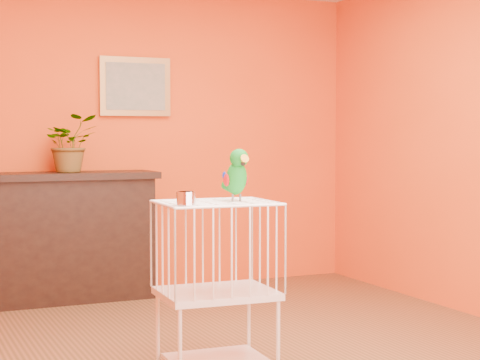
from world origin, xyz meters
name	(u,v)px	position (x,y,z in m)	size (l,w,h in m)	color
ground	(242,353)	(0.00, 0.00, 0.00)	(4.50, 4.50, 0.00)	brown
room_shell	(242,94)	(0.00, 0.00, 1.58)	(4.50, 4.50, 4.50)	#ED4F16
console_cabinet	(69,236)	(-0.62, 2.01, 0.52)	(1.40, 0.50, 1.04)	black
potted_plant	(70,150)	(-0.61, 2.03, 1.22)	(0.42, 0.46, 0.36)	#26722D
framed_picture	(135,87)	(0.00, 2.22, 1.75)	(0.62, 0.04, 0.50)	#A8783C
birdcage	(217,285)	(-0.29, -0.31, 0.50)	(0.65, 0.51, 0.96)	white
feed_cup	(186,198)	(-0.53, -0.48, 1.01)	(0.10, 0.10, 0.07)	silver
parrot	(237,174)	(-0.17, -0.31, 1.12)	(0.15, 0.26, 0.30)	#59544C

